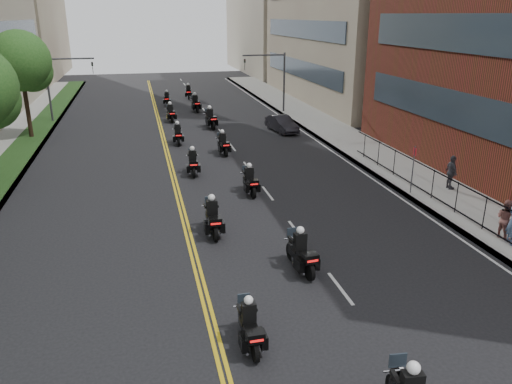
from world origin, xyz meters
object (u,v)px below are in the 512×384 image
(motorcycle_4, at_px, (213,219))
(motorcycle_9, at_px, (210,119))
(motorcycle_2, at_px, (250,327))
(pedestrian_b, at_px, (505,219))
(motorcycle_11, at_px, (195,104))
(motorcycle_5, at_px, (250,182))
(parked_sedan, at_px, (282,124))
(motorcycle_13, at_px, (189,93))
(motorcycle_6, at_px, (193,163))
(motorcycle_7, at_px, (223,145))
(pedestrian_c, at_px, (451,172))
(motorcycle_10, at_px, (171,114))
(motorcycle_12, at_px, (167,99))
(motorcycle_8, at_px, (178,135))
(motorcycle_3, at_px, (301,254))

(motorcycle_4, relative_size, motorcycle_9, 0.95)
(motorcycle_2, distance_m, pedestrian_b, 12.67)
(motorcycle_11, bearing_deg, motorcycle_9, -92.23)
(motorcycle_5, height_order, motorcycle_11, motorcycle_11)
(motorcycle_4, distance_m, parked_sedan, 20.29)
(motorcycle_13, bearing_deg, motorcycle_6, -90.37)
(motorcycle_6, relative_size, motorcycle_11, 0.91)
(motorcycle_7, height_order, pedestrian_c, pedestrian_c)
(motorcycle_2, relative_size, pedestrian_c, 1.16)
(motorcycle_11, distance_m, pedestrian_c, 28.43)
(motorcycle_11, relative_size, motorcycle_13, 1.06)
(motorcycle_4, height_order, pedestrian_c, pedestrian_c)
(motorcycle_2, bearing_deg, motorcycle_4, 88.67)
(motorcycle_6, bearing_deg, motorcycle_10, 93.73)
(motorcycle_12, bearing_deg, motorcycle_8, -86.43)
(pedestrian_c, bearing_deg, motorcycle_8, 51.83)
(motorcycle_7, bearing_deg, motorcycle_9, 83.40)
(motorcycle_4, height_order, pedestrian_b, pedestrian_b)
(motorcycle_9, relative_size, motorcycle_13, 1.08)
(motorcycle_13, height_order, parked_sedan, motorcycle_13)
(motorcycle_4, bearing_deg, motorcycle_2, -90.33)
(motorcycle_7, relative_size, pedestrian_c, 1.25)
(motorcycle_2, height_order, motorcycle_6, motorcycle_6)
(motorcycle_11, bearing_deg, motorcycle_2, -98.92)
(motorcycle_4, bearing_deg, motorcycle_13, 86.29)
(motorcycle_6, distance_m, motorcycle_7, 4.72)
(motorcycle_10, relative_size, motorcycle_11, 0.95)
(motorcycle_2, xyz_separation_m, motorcycle_10, (0.14, 32.52, 0.08))
(motorcycle_13, bearing_deg, motorcycle_10, -97.99)
(motorcycle_3, relative_size, motorcycle_11, 0.93)
(pedestrian_b, distance_m, pedestrian_c, 6.15)
(motorcycle_4, xyz_separation_m, motorcycle_13, (2.88, 36.99, -0.01))
(motorcycle_2, bearing_deg, motorcycle_6, 88.73)
(motorcycle_7, xyz_separation_m, motorcycle_12, (-2.41, 20.31, -0.03))
(motorcycle_8, distance_m, motorcycle_12, 16.72)
(motorcycle_7, bearing_deg, pedestrian_c, -48.16)
(motorcycle_8, distance_m, pedestrian_c, 19.11)
(parked_sedan, bearing_deg, motorcycle_13, 97.53)
(motorcycle_8, bearing_deg, parked_sedan, 15.90)
(motorcycle_8, xyz_separation_m, pedestrian_b, (11.78, -19.78, 0.32))
(pedestrian_b, bearing_deg, pedestrian_c, -24.45)
(motorcycle_10, bearing_deg, pedestrian_b, -72.72)
(motorcycle_9, bearing_deg, motorcycle_2, -103.14)
(pedestrian_b, relative_size, pedestrian_c, 0.91)
(motorcycle_5, relative_size, parked_sedan, 0.58)
(motorcycle_2, relative_size, motorcycle_6, 0.93)
(pedestrian_c, bearing_deg, motorcycle_6, 72.59)
(motorcycle_6, xyz_separation_m, motorcycle_7, (2.48, 4.02, -0.00))
(motorcycle_5, distance_m, motorcycle_10, 20.16)
(motorcycle_6, height_order, pedestrian_b, pedestrian_b)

